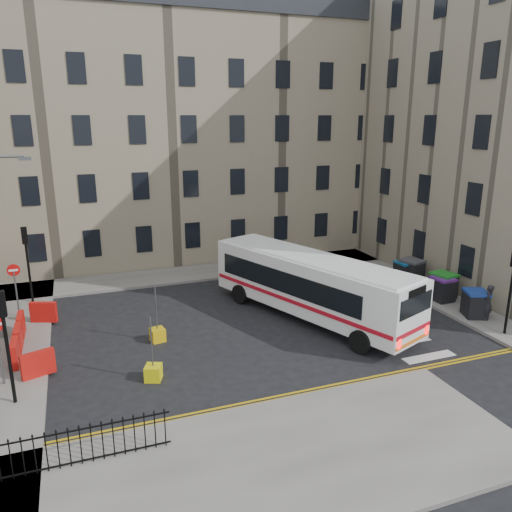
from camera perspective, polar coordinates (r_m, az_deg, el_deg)
ground at (r=25.29m, az=3.34°, el=-7.07°), size 120.00×120.00×0.00m
pavement_north at (r=31.65m, az=-13.07°, el=-2.59°), size 36.00×3.20×0.15m
pavement_east at (r=32.80m, az=15.06°, el=-2.08°), size 2.40×26.00×0.15m
pavement_sw at (r=15.10m, az=-6.82°, el=-24.32°), size 20.00×6.00×0.15m
terrace_north at (r=36.94m, az=-16.94°, el=13.22°), size 38.30×10.80×17.20m
traffic_light_nw at (r=28.79m, az=-24.74°, el=0.34°), size 0.28×0.22×4.10m
traffic_light_sw at (r=18.83m, az=-26.77°, el=-7.57°), size 0.28×0.22×4.10m
no_entry_north at (r=27.13m, az=-25.86°, el=-2.42°), size 0.60×0.08×3.00m
roadworks_barriers at (r=23.78m, az=-24.66°, el=-8.39°), size 1.66×6.26×1.00m
iron_railings at (r=16.02m, az=-24.52°, el=-20.12°), size 7.80×0.04×1.20m
bus at (r=24.79m, az=6.24°, el=-3.15°), size 6.65×11.66×3.14m
wheelie_bin_a at (r=27.12m, az=23.75°, el=-4.99°), size 1.41×1.49×1.32m
wheelie_bin_b at (r=28.76m, az=20.51°, el=-3.53°), size 1.04×1.19×1.29m
wheelie_bin_c at (r=29.22m, az=20.60°, el=-3.15°), size 1.32×1.44×1.38m
wheelie_bin_d at (r=31.25m, az=17.32°, el=-1.64°), size 1.42×1.53×1.40m
wheelie_bin_e at (r=31.31m, az=16.61°, el=-1.71°), size 1.01×1.15×1.23m
pedestrian at (r=26.85m, az=24.96°, el=-4.84°), size 0.77×0.72×1.77m
bollard_yellow at (r=23.11m, az=-11.18°, el=-8.83°), size 0.69×0.69×0.60m
bollard_chevron at (r=19.99m, az=-11.65°, el=-12.93°), size 0.78×0.78×0.60m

